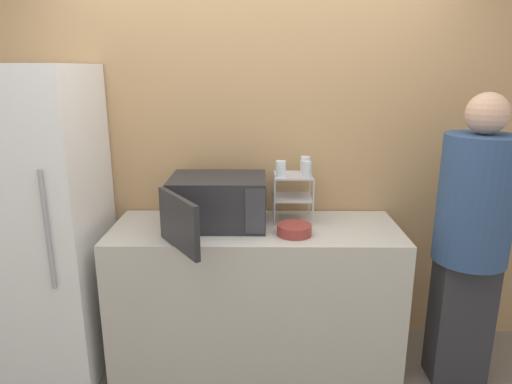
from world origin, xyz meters
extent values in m
cube|color=tan|center=(0.00, 0.69, 1.30)|extent=(8.00, 0.06, 2.60)
cube|color=#B7B2A8|center=(0.00, 0.33, 0.47)|extent=(1.76, 0.65, 0.93)
cube|color=#262628|center=(-0.23, 0.37, 1.08)|extent=(0.58, 0.42, 0.30)
cube|color=#B7B2A8|center=(-0.29, 0.17, 1.08)|extent=(0.41, 0.01, 0.26)
cube|color=#333338|center=(0.00, 0.16, 1.08)|extent=(0.11, 0.01, 0.27)
cube|color=#262628|center=(-0.40, -0.03, 1.08)|extent=(0.28, 0.39, 0.29)
cylinder|color=#B2B2B7|center=(0.12, 0.35, 1.08)|extent=(0.01, 0.01, 0.30)
cylinder|color=#B2B2B7|center=(0.35, 0.35, 1.08)|extent=(0.01, 0.01, 0.30)
cylinder|color=#B2B2B7|center=(0.12, 0.58, 1.08)|extent=(0.01, 0.01, 0.30)
cylinder|color=#B2B2B7|center=(0.35, 0.58, 1.08)|extent=(0.01, 0.01, 0.30)
cube|color=#B2B2B7|center=(0.23, 0.47, 1.08)|extent=(0.24, 0.23, 0.01)
cube|color=#B2B2B7|center=(0.23, 0.47, 1.22)|extent=(0.24, 0.23, 0.01)
cylinder|color=silver|center=(0.15, 0.40, 1.28)|extent=(0.06, 0.06, 0.10)
cylinder|color=silver|center=(0.32, 0.54, 1.28)|extent=(0.06, 0.06, 0.10)
cylinder|color=silver|center=(0.31, 0.39, 1.28)|extent=(0.06, 0.06, 0.10)
cylinder|color=maroon|center=(0.23, 0.19, 0.93)|extent=(0.11, 0.11, 0.01)
cylinder|color=maroon|center=(0.23, 0.19, 0.96)|extent=(0.20, 0.20, 0.06)
cube|color=#2D2D33|center=(1.24, 0.16, 0.39)|extent=(0.33, 0.21, 0.79)
cylinder|color=navy|center=(1.24, 0.16, 1.16)|extent=(0.41, 0.41, 0.73)
sphere|color=tan|center=(1.24, 0.16, 1.64)|extent=(0.23, 0.23, 0.23)
cube|color=white|center=(-1.29, 0.30, 0.95)|extent=(0.66, 0.70, 1.90)
cylinder|color=#99999E|center=(-1.09, -0.06, 1.04)|extent=(0.02, 0.02, 0.66)
camera|label=1|loc=(0.03, -2.31, 1.87)|focal=32.00mm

